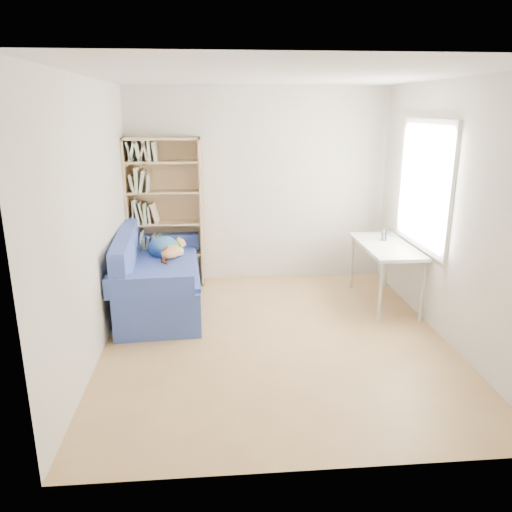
{
  "coord_description": "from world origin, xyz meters",
  "views": [
    {
      "loc": [
        -0.62,
        -4.73,
        2.31
      ],
      "look_at": [
        -0.19,
        0.18,
        0.85
      ],
      "focal_mm": 35.0,
      "sensor_mm": 36.0,
      "label": 1
    }
  ],
  "objects_px": {
    "bookshelf": "(165,219)",
    "sofa": "(156,278)",
    "desk": "(386,250)",
    "pen_cup": "(384,236)"
  },
  "relations": [
    {
      "from": "sofa",
      "to": "desk",
      "type": "height_order",
      "value": "sofa"
    },
    {
      "from": "desk",
      "to": "pen_cup",
      "type": "relative_size",
      "value": 8.47
    },
    {
      "from": "desk",
      "to": "pen_cup",
      "type": "distance_m",
      "value": 0.24
    },
    {
      "from": "bookshelf",
      "to": "desk",
      "type": "xyz_separation_m",
      "value": [
        2.7,
        -0.96,
        -0.22
      ]
    },
    {
      "from": "sofa",
      "to": "bookshelf",
      "type": "bearing_deg",
      "value": 81.68
    },
    {
      "from": "sofa",
      "to": "pen_cup",
      "type": "height_order",
      "value": "sofa"
    },
    {
      "from": "desk",
      "to": "pen_cup",
      "type": "bearing_deg",
      "value": 80.15
    },
    {
      "from": "desk",
      "to": "pen_cup",
      "type": "height_order",
      "value": "pen_cup"
    },
    {
      "from": "sofa",
      "to": "desk",
      "type": "relative_size",
      "value": 1.56
    },
    {
      "from": "bookshelf",
      "to": "sofa",
      "type": "bearing_deg",
      "value": -94.65
    }
  ]
}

